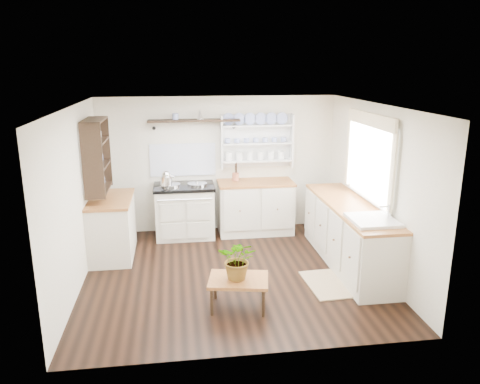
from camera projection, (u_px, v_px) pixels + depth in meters
floor at (232, 273)px, 6.49m from camera, size 4.00×3.80×0.01m
wall_back at (218, 164)px, 8.00m from camera, size 4.00×0.02×2.30m
wall_right at (375, 188)px, 6.46m from camera, size 0.02×3.80×2.30m
wall_left at (75, 200)px, 5.92m from camera, size 0.02×3.80×2.30m
ceiling at (231, 106)px, 5.88m from camera, size 4.00×3.80×0.01m
window at (370, 157)px, 6.48m from camera, size 0.08×1.55×1.22m
aga_cooker at (185, 210)px, 7.79m from camera, size 0.99×0.69×0.92m
back_cabinets at (255, 206)px, 7.98m from camera, size 1.27×0.63×0.90m
right_cabinets at (349, 234)px, 6.69m from camera, size 0.62×2.43×0.90m
belfast_sink at (372, 229)px, 5.89m from camera, size 0.55×0.60×0.45m
left_cabinets at (112, 226)px, 7.00m from camera, size 0.62×1.13×0.90m
plate_rack at (256, 140)px, 7.95m from camera, size 1.20×0.22×0.90m
high_shelf at (194, 121)px, 7.63m from camera, size 1.50×0.29×0.16m
left_shelving at (97, 155)px, 6.70m from camera, size 0.28×0.80×1.05m
kettle at (166, 178)px, 7.48m from camera, size 0.19×0.19×0.23m
utensil_crock at (236, 177)px, 7.88m from camera, size 0.11×0.11×0.13m
center_table at (238, 282)px, 5.50m from camera, size 0.77×0.62×0.38m
potted_plant at (238, 259)px, 5.42m from camera, size 0.55×0.51×0.49m
floor_rug at (328, 284)px, 6.16m from camera, size 0.60×0.88×0.02m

